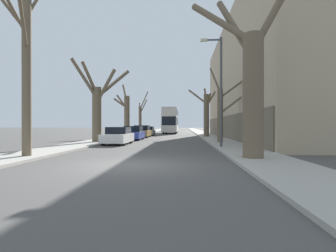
% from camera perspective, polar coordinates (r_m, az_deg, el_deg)
% --- Properties ---
extents(ground_plane, '(300.00, 300.00, 0.00)m').
position_cam_1_polar(ground_plane, '(10.10, -8.82, -8.34)').
color(ground_plane, '#4C4947').
extents(sidewalk_left, '(2.67, 120.00, 0.12)m').
position_cam_1_polar(sidewalk_left, '(60.26, -3.80, -1.20)').
color(sidewalk_left, '#A39E93').
rests_on(sidewalk_left, ground).
extents(sidewalk_right, '(2.67, 120.00, 0.12)m').
position_cam_1_polar(sidewalk_right, '(59.88, 6.62, -1.21)').
color(sidewalk_right, '#A39E93').
rests_on(sidewalk_right, ground).
extents(building_facade_right, '(10.08, 33.18, 12.96)m').
position_cam_1_polar(building_facade_right, '(31.89, 21.29, 9.13)').
color(building_facade_right, tan).
rests_on(building_facade_right, ground).
extents(street_tree_left_0, '(2.93, 4.11, 9.77)m').
position_cam_1_polar(street_tree_left_0, '(13.61, -28.61, 11.78)').
color(street_tree_left_0, brown).
rests_on(street_tree_left_0, ground).
extents(street_tree_left_1, '(4.14, 3.34, 6.78)m').
position_cam_1_polar(street_tree_left_1, '(22.65, -15.13, 4.09)').
color(street_tree_left_1, brown).
rests_on(street_tree_left_1, ground).
extents(street_tree_left_2, '(2.01, 2.26, 6.89)m').
position_cam_1_polar(street_tree_left_2, '(33.42, -9.07, 2.63)').
color(street_tree_left_2, brown).
rests_on(street_tree_left_2, ground).
extents(street_tree_left_3, '(1.42, 3.50, 7.24)m').
position_cam_1_polar(street_tree_left_3, '(43.55, -5.99, 1.87)').
color(street_tree_left_3, brown).
rests_on(street_tree_left_3, ground).
extents(street_tree_right_0, '(3.94, 2.33, 7.57)m').
position_cam_1_polar(street_tree_right_0, '(11.90, 17.44, 8.90)').
color(street_tree_right_0, brown).
rests_on(street_tree_right_0, ground).
extents(street_tree_right_1, '(2.85, 1.76, 6.42)m').
position_cam_1_polar(street_tree_right_1, '(22.11, 11.47, 3.01)').
color(street_tree_right_1, brown).
rests_on(street_tree_right_1, ground).
extents(street_tree_right_2, '(3.59, 2.42, 6.23)m').
position_cam_1_polar(street_tree_right_2, '(32.93, 8.30, 3.00)').
color(street_tree_right_2, brown).
rests_on(street_tree_right_2, ground).
extents(double_decker_bus, '(2.56, 11.96, 4.52)m').
position_cam_1_polar(double_decker_bus, '(48.51, 0.58, 1.43)').
color(double_decker_bus, silver).
rests_on(double_decker_bus, ground).
extents(parked_car_0, '(1.80, 4.07, 1.36)m').
position_cam_1_polar(parked_car_0, '(20.97, -10.80, -2.15)').
color(parked_car_0, silver).
rests_on(parked_car_0, ground).
extents(parked_car_1, '(1.85, 3.98, 1.41)m').
position_cam_1_polar(parked_car_1, '(26.96, -7.59, -1.59)').
color(parked_car_1, navy).
rests_on(parked_car_1, ground).
extents(parked_car_2, '(1.89, 4.04, 1.48)m').
position_cam_1_polar(parked_car_2, '(32.41, -5.72, -1.24)').
color(parked_car_2, olive).
rests_on(parked_car_2, ground).
extents(parked_car_3, '(1.85, 4.06, 1.32)m').
position_cam_1_polar(parked_car_3, '(37.50, -4.47, -1.15)').
color(parked_car_3, '#4C5156').
rests_on(parked_car_3, ground).
extents(lamp_post, '(1.40, 0.20, 7.15)m').
position_cam_1_polar(lamp_post, '(17.34, 11.11, 8.56)').
color(lamp_post, '#4C4F54').
rests_on(lamp_post, ground).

